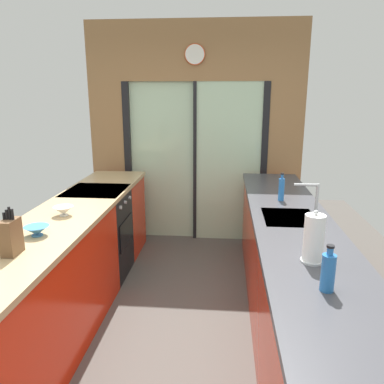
# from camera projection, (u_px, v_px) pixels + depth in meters

# --- Properties ---
(ground_plane) EXTENTS (5.04, 7.60, 0.02)m
(ground_plane) POSITION_uv_depth(u_px,v_px,m) (179.00, 313.00, 3.33)
(ground_plane) COLOR #4C4742
(back_wall_unit) EXTENTS (2.64, 0.12, 2.70)m
(back_wall_unit) POSITION_uv_depth(u_px,v_px,m) (195.00, 121.00, 4.68)
(back_wall_unit) COLOR olive
(back_wall_unit) RESTS_ON ground_plane
(left_counter_run) EXTENTS (0.62, 3.80, 0.92)m
(left_counter_run) POSITION_uv_depth(u_px,v_px,m) (50.00, 286.00, 2.84)
(left_counter_run) COLOR red
(left_counter_run) RESTS_ON ground_plane
(right_counter_run) EXTENTS (0.62, 3.80, 0.92)m
(right_counter_run) POSITION_uv_depth(u_px,v_px,m) (293.00, 285.00, 2.85)
(right_counter_run) COLOR red
(right_counter_run) RESTS_ON ground_plane
(sink_faucet) EXTENTS (0.19, 0.02, 0.27)m
(sink_faucet) POSITION_uv_depth(u_px,v_px,m) (313.00, 195.00, 2.91)
(sink_faucet) COLOR #B7BABC
(sink_faucet) RESTS_ON right_counter_run
(oven_range) EXTENTS (0.60, 0.60, 0.92)m
(oven_range) POSITION_uv_depth(u_px,v_px,m) (99.00, 233.00, 3.92)
(oven_range) COLOR black
(oven_range) RESTS_ON ground_plane
(mixing_bowl_near) EXTENTS (0.17, 0.17, 0.07)m
(mixing_bowl_near) POSITION_uv_depth(u_px,v_px,m) (37.00, 231.00, 2.58)
(mixing_bowl_near) COLOR teal
(mixing_bowl_near) RESTS_ON left_counter_run
(mixing_bowl_far) EXTENTS (0.16, 0.16, 0.07)m
(mixing_bowl_far) POSITION_uv_depth(u_px,v_px,m) (63.00, 211.00, 3.00)
(mixing_bowl_far) COLOR silver
(mixing_bowl_far) RESTS_ON left_counter_run
(knife_block) EXTENTS (0.08, 0.14, 0.30)m
(knife_block) POSITION_uv_depth(u_px,v_px,m) (11.00, 236.00, 2.26)
(knife_block) COLOR brown
(knife_block) RESTS_ON left_counter_run
(soap_bottle_near) EXTENTS (0.07, 0.07, 0.24)m
(soap_bottle_near) POSITION_uv_depth(u_px,v_px,m) (328.00, 272.00, 1.85)
(soap_bottle_near) COLOR #286BB7
(soap_bottle_near) RESTS_ON right_counter_run
(soap_bottle_far) EXTENTS (0.05, 0.05, 0.25)m
(soap_bottle_far) POSITION_uv_depth(u_px,v_px,m) (281.00, 189.00, 3.41)
(soap_bottle_far) COLOR #286BB7
(soap_bottle_far) RESTS_ON right_counter_run
(paper_towel_roll) EXTENTS (0.13, 0.13, 0.31)m
(paper_towel_roll) POSITION_uv_depth(u_px,v_px,m) (314.00, 239.00, 2.15)
(paper_towel_roll) COLOR #B7BABC
(paper_towel_roll) RESTS_ON right_counter_run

